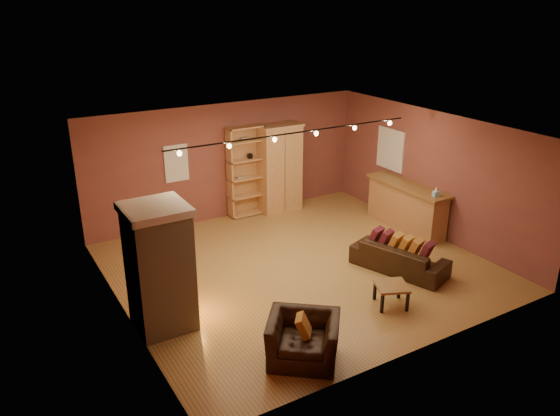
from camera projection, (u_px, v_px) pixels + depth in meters
floor at (300, 267)px, 10.99m from camera, size 7.00×7.00×0.00m
ceiling at (302, 131)px, 9.98m from camera, size 7.00×7.00×0.00m
back_wall at (228, 161)px, 13.09m from camera, size 7.00×0.02×2.80m
left_wall at (119, 241)px, 8.82m from camera, size 0.02×6.50×2.80m
right_wall at (433, 174)px, 12.15m from camera, size 0.02×6.50×2.80m
fireplace at (160, 268)px, 8.68m from camera, size 1.01×0.98×2.12m
back_window at (176, 163)px, 12.41m from camera, size 0.56×0.04×0.86m
bookcase at (245, 170)px, 13.28m from camera, size 0.92×0.36×2.24m
armoire at (279, 168)px, 13.58m from camera, size 1.09×0.62×2.21m
bar_counter at (406, 206)px, 12.66m from camera, size 0.60×2.25×1.08m
tissue_box at (436, 193)px, 11.69m from camera, size 0.16×0.16×0.23m
right_window at (391, 149)px, 13.17m from camera, size 0.05×0.90×1.00m
loveseat at (400, 252)px, 10.73m from camera, size 1.15×1.97×0.78m
armchair at (303, 332)px, 8.06m from camera, size 1.25×1.19×0.92m
coffee_table at (392, 288)px, 9.51m from camera, size 0.71×0.71×0.41m
track_rail at (296, 134)px, 10.18m from camera, size 5.20×0.09×0.13m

